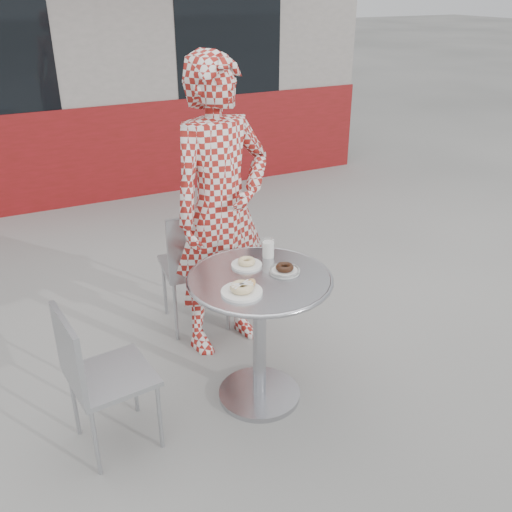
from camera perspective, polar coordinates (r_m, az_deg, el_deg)
name	(u,v)px	position (r m, az deg, el deg)	size (l,w,h in m)	color
ground	(264,397)	(3.34, 0.83, -13.89)	(60.00, 60.00, 0.00)	#979490
storefront	(63,38)	(7.96, -18.71, 19.94)	(6.02, 4.55, 3.00)	gray
bistro_table	(260,308)	(3.01, 0.37, -5.27)	(0.76, 0.76, 0.77)	silver
chair_far	(195,289)	(3.86, -6.07, -3.28)	(0.45, 0.45, 0.86)	#A7A9AF
chair_left	(113,403)	(3.00, -14.10, -14.10)	(0.43, 0.42, 0.80)	#A7A9AF
seated_person	(221,210)	(3.40, -3.51, 4.58)	(0.66, 0.43, 1.81)	maroon
plate_far	(247,263)	(3.03, -0.94, -0.72)	(0.16, 0.16, 0.04)	white
plate_near	(242,289)	(2.77, -1.38, -3.32)	(0.20, 0.20, 0.05)	white
plate_checker	(285,270)	(2.97, 2.88, -1.36)	(0.16, 0.16, 0.04)	white
milk_cup	(268,249)	(3.11, 1.23, 0.75)	(0.07, 0.07, 0.11)	white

